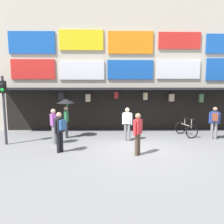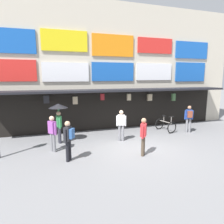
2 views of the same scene
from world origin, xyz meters
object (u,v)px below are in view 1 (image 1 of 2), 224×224
at_px(pedestrian_in_green, 127,122).
at_px(pedestrian_with_umbrella, 66,107).
at_px(pedestrian_in_red, 54,124).
at_px(pedestrian_in_yellow, 214,120).
at_px(pedestrian_in_black, 60,129).
at_px(bicycle_parked, 186,129).
at_px(traffic_light_near, 4,99).
at_px(pedestrian_in_blue, 138,132).

distance_m(pedestrian_in_green, pedestrian_with_umbrella, 3.32).
bearing_deg(pedestrian_in_red, pedestrian_with_umbrella, 72.96).
bearing_deg(pedestrian_in_yellow, pedestrian_in_black, -164.65).
bearing_deg(pedestrian_in_black, bicycle_parked, 23.59).
distance_m(traffic_light_near, pedestrian_in_yellow, 10.40).
distance_m(traffic_light_near, pedestrian_with_umbrella, 2.92).
bearing_deg(traffic_light_near, pedestrian_in_blue, -14.84).
xyz_separation_m(pedestrian_in_red, pedestrian_in_yellow, (8.07, 0.76, 0.04)).
bearing_deg(bicycle_parked, pedestrian_in_green, -163.99).
bearing_deg(bicycle_parked, pedestrian_in_blue, -134.97).
bearing_deg(pedestrian_in_red, pedestrian_in_yellow, 5.39).
bearing_deg(pedestrian_with_umbrella, pedestrian_in_red, -107.04).
bearing_deg(pedestrian_in_green, pedestrian_in_black, -148.68).
distance_m(pedestrian_in_red, pedestrian_with_umbrella, 1.40).
xyz_separation_m(traffic_light_near, pedestrian_in_black, (2.84, -1.20, -1.16)).
height_order(pedestrian_in_green, pedestrian_with_umbrella, pedestrian_with_umbrella).
xyz_separation_m(pedestrian_in_green, pedestrian_in_red, (-3.53, -0.50, 0.00)).
distance_m(pedestrian_in_green, pedestrian_in_blue, 2.18).
distance_m(traffic_light_near, pedestrian_in_green, 5.92).
xyz_separation_m(pedestrian_in_black, pedestrian_in_blue, (3.16, -0.39, -0.04)).
bearing_deg(pedestrian_with_umbrella, pedestrian_in_green, -11.85).
distance_m(pedestrian_in_red, pedestrian_in_yellow, 8.10).
height_order(pedestrian_in_blue, pedestrian_in_yellow, same).
xyz_separation_m(traffic_light_near, pedestrian_in_blue, (6.00, -1.59, -1.19)).
bearing_deg(pedestrian_in_green, pedestrian_in_blue, -84.08).
relative_size(traffic_light_near, pedestrian_in_red, 1.90).
bearing_deg(pedestrian_in_yellow, traffic_light_near, -175.29).
relative_size(traffic_light_near, pedestrian_in_yellow, 1.90).
bearing_deg(pedestrian_in_blue, pedestrian_in_yellow, 29.49).
distance_m(pedestrian_in_green, pedestrian_in_red, 3.57).
distance_m(pedestrian_in_black, pedestrian_in_blue, 3.18).
distance_m(pedestrian_in_green, pedestrian_in_yellow, 4.54).
bearing_deg(pedestrian_in_yellow, pedestrian_in_green, -176.64).
relative_size(pedestrian_in_black, pedestrian_in_blue, 1.00).
xyz_separation_m(bicycle_parked, pedestrian_in_black, (-6.29, -2.75, 0.59)).
relative_size(pedestrian_in_red, pedestrian_in_blue, 1.00).
distance_m(traffic_light_near, pedestrian_in_black, 3.29).
distance_m(pedestrian_in_red, pedestrian_in_blue, 4.12).
relative_size(bicycle_parked, pedestrian_in_red, 0.76).
relative_size(bicycle_parked, pedestrian_in_blue, 0.76).
distance_m(traffic_light_near, bicycle_parked, 9.42).
height_order(traffic_light_near, pedestrian_with_umbrella, traffic_light_near).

